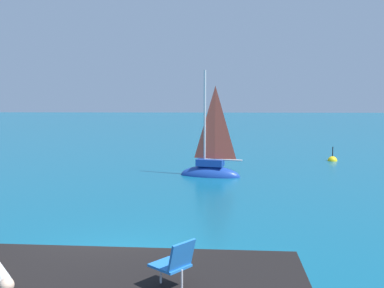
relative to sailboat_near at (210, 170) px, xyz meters
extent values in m
plane|color=#0F5675|center=(-2.40, -11.26, -0.30)|extent=(160.00, 160.00, 0.00)
cube|color=black|center=(-2.31, -12.62, -0.30)|extent=(1.33, 1.25, 0.88)
ellipsoid|color=#193D99|center=(-0.02, 0.00, -0.30)|extent=(3.10, 1.69, 1.01)
cube|color=#193D99|center=(-0.02, 0.00, 0.37)|extent=(1.42, 1.00, 0.33)
cylinder|color=#B7B7BC|center=(-0.28, 0.07, 2.50)|extent=(0.11, 0.11, 4.60)
cylinder|color=#B2B2B7|center=(0.61, -0.15, 0.52)|extent=(1.81, 0.53, 0.09)
pyramid|color=#DB4C38|center=(0.22, -0.05, 2.32)|extent=(1.44, 0.41, 3.49)
sphere|color=beige|center=(-3.22, -15.11, 0.85)|extent=(0.22, 0.22, 0.22)
cube|color=blue|center=(-0.78, -14.78, 1.06)|extent=(0.71, 0.70, 0.04)
cube|color=blue|center=(-0.59, -14.95, 1.29)|extent=(0.43, 0.46, 0.45)
cylinder|color=silver|center=(-0.94, -14.64, 0.89)|extent=(0.04, 0.04, 0.35)
cylinder|color=silver|center=(-0.59, -14.95, 0.89)|extent=(0.04, 0.04, 0.35)
sphere|color=yellow|center=(7.28, 5.09, -0.30)|extent=(0.56, 0.56, 0.56)
cylinder|color=black|center=(7.28, 5.09, 0.25)|extent=(0.06, 0.06, 0.60)
camera|label=1|loc=(-0.23, -21.50, 3.75)|focal=42.05mm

